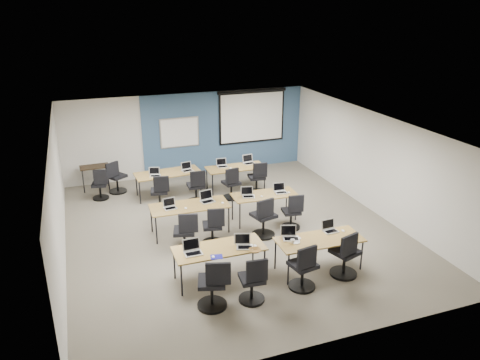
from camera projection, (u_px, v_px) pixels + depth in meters
name	position (u px, v px, depth m)	size (l,w,h in m)	color
floor	(233.00, 230.00, 11.82)	(8.00, 9.00, 0.02)	#6B6354
ceiling	(232.00, 126.00, 10.86)	(8.00, 9.00, 0.02)	white
wall_back	(188.00, 134.00, 15.30)	(8.00, 0.04, 2.70)	beige
wall_front	(325.00, 275.00, 7.38)	(8.00, 0.04, 2.70)	beige
wall_left	(57.00, 202.00, 10.08)	(0.04, 9.00, 2.70)	beige
wall_right	(373.00, 162.00, 12.61)	(0.04, 9.00, 2.70)	beige
blue_accent_panel	(225.00, 131.00, 15.67)	(5.50, 0.04, 2.70)	#3D5977
whiteboard	(180.00, 133.00, 15.11)	(1.28, 0.03, 0.98)	#AFAFAF
projector_screen	(252.00, 114.00, 15.73)	(2.40, 0.10, 1.82)	black
training_table_front_left	(219.00, 250.00, 9.48)	(1.86, 0.77, 0.73)	brown
training_table_front_right	(319.00, 241.00, 9.84)	(1.84, 0.77, 0.73)	brown
training_table_mid_left	(190.00, 207.00, 11.46)	(1.92, 0.80, 0.73)	#A47142
training_table_mid_right	(264.00, 196.00, 12.14)	(1.68, 0.70, 0.73)	#A4672C
training_table_back_left	(168.00, 174.00, 13.68)	(1.90, 0.79, 0.73)	#94643A
training_table_back_right	(236.00, 168.00, 14.14)	(1.77, 0.74, 0.73)	olive
laptop_0	(192.00, 250.00, 9.25)	(0.35, 0.30, 0.26)	#A8A8B4
mouse_0	(213.00, 257.00, 9.11)	(0.06, 0.10, 0.03)	white
task_chair_0	(213.00, 288.00, 8.66)	(0.58, 0.57, 1.04)	black
laptop_1	(244.00, 244.00, 9.49)	(0.33, 0.28, 0.25)	#BBBBBB
mouse_1	(255.00, 246.00, 9.51)	(0.07, 0.11, 0.04)	white
task_chair_1	(253.00, 283.00, 8.84)	(0.51, 0.51, 0.99)	black
laptop_2	(290.00, 235.00, 9.83)	(0.34, 0.29, 0.26)	#BBBBBB
mouse_2	(299.00, 238.00, 9.83)	(0.06, 0.09, 0.03)	white
task_chair_2	(303.00, 270.00, 9.24)	(0.54, 0.54, 1.02)	black
laptop_3	(330.00, 228.00, 10.15)	(0.31, 0.26, 0.24)	#ADADAD
mouse_3	(343.00, 231.00, 10.14)	(0.06, 0.10, 0.03)	white
task_chair_3	(345.00, 258.00, 9.68)	(0.59, 0.57, 1.05)	black
laptop_4	(170.00, 206.00, 11.28)	(0.30, 0.26, 0.23)	#ACACAF
mouse_4	(186.00, 208.00, 11.26)	(0.06, 0.10, 0.04)	white
task_chair_4	(185.00, 235.00, 10.63)	(0.54, 0.54, 1.01)	black
laptop_5	(207.00, 199.00, 11.67)	(0.35, 0.29, 0.26)	#B3B3B3
mouse_5	(223.00, 203.00, 11.57)	(0.06, 0.10, 0.04)	white
task_chair_5	(213.00, 229.00, 10.97)	(0.49, 0.49, 0.98)	black
laptop_6	(248.00, 194.00, 11.96)	(0.31, 0.27, 0.24)	silver
mouse_6	(262.00, 196.00, 11.96)	(0.05, 0.09, 0.03)	white
task_chair_6	(264.00, 220.00, 11.33)	(0.58, 0.58, 1.05)	black
laptop_7	(280.00, 190.00, 12.22)	(0.31, 0.27, 0.24)	silver
mouse_7	(289.00, 192.00, 12.20)	(0.06, 0.09, 0.03)	white
task_chair_7	(292.00, 214.00, 11.74)	(0.48, 0.48, 0.97)	black
laptop_8	(155.00, 174.00, 13.40)	(0.31, 0.26, 0.23)	#BABAC2
mouse_8	(163.00, 177.00, 13.32)	(0.06, 0.09, 0.03)	white
task_chair_8	(160.00, 195.00, 12.92)	(0.52, 0.52, 1.00)	black
laptop_9	(187.00, 169.00, 13.81)	(0.32, 0.27, 0.24)	#BABABA
mouse_9	(195.00, 171.00, 13.72)	(0.06, 0.09, 0.03)	white
task_chair_9	(197.00, 189.00, 13.29)	(0.53, 0.53, 1.01)	black
laptop_10	(222.00, 165.00, 14.15)	(0.31, 0.27, 0.24)	#ADAEB7
mouse_10	(231.00, 168.00, 13.99)	(0.07, 0.10, 0.04)	white
task_chair_10	(231.00, 186.00, 13.55)	(0.51, 0.51, 0.99)	black
laptop_11	(249.00, 161.00, 14.44)	(0.34, 0.29, 0.26)	#ABAAB2
mouse_11	(256.00, 165.00, 14.24)	(0.07, 0.10, 0.04)	white
task_chair_11	(257.00, 180.00, 13.96)	(0.52, 0.52, 1.00)	black
blue_mousepad	(217.00, 257.00, 9.12)	(0.23, 0.19, 0.01)	navy
snack_bowl	(255.00, 251.00, 9.30)	(0.25, 0.25, 0.06)	olive
snack_plate	(296.00, 242.00, 9.68)	(0.18, 0.18, 0.01)	white
coffee_cup	(293.00, 241.00, 9.62)	(0.08, 0.08, 0.07)	white
utility_table	(95.00, 169.00, 14.18)	(0.85, 0.47, 0.75)	black
spare_chair_a	(116.00, 180.00, 13.99)	(0.60, 0.53, 1.01)	black
spare_chair_b	(100.00, 187.00, 13.53)	(0.47, 0.47, 0.95)	black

